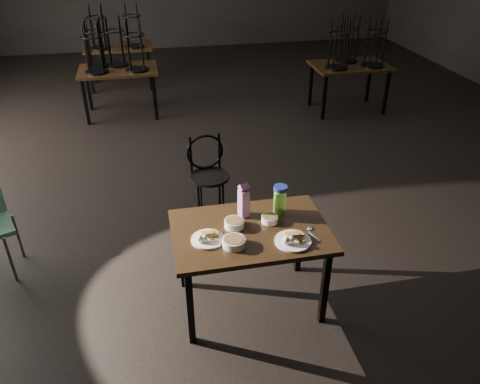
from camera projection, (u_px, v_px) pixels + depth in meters
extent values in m
plane|color=black|center=(246.00, 153.00, 6.40)|extent=(12.00, 12.00, 0.00)
cube|color=black|center=(250.00, 232.00, 3.58)|extent=(1.20, 0.80, 0.04)
cube|color=black|center=(190.00, 307.00, 3.42)|extent=(0.05, 0.05, 0.71)
cube|color=black|center=(325.00, 287.00, 3.60)|extent=(0.05, 0.05, 0.71)
cube|color=black|center=(182.00, 253.00, 3.96)|extent=(0.05, 0.05, 0.71)
cube|color=black|center=(299.00, 238.00, 4.14)|extent=(0.05, 0.05, 0.71)
cylinder|color=white|center=(208.00, 239.00, 3.46)|extent=(0.25, 0.25, 0.01)
cube|color=#A37B3A|center=(207.00, 230.00, 3.46)|extent=(0.09, 0.09, 0.04)
cube|color=#A37B3A|center=(211.00, 230.00, 3.47)|extent=(0.10, 0.10, 0.03)
ellipsoid|color=white|center=(200.00, 239.00, 3.40)|extent=(0.05, 0.05, 0.06)
ellipsoid|color=white|center=(205.00, 238.00, 3.40)|extent=(0.05, 0.05, 0.06)
cylinder|color=white|center=(293.00, 241.00, 3.44)|extent=(0.27, 0.27, 0.02)
cube|color=#A37B3A|center=(292.00, 231.00, 3.45)|extent=(0.10, 0.10, 0.05)
cube|color=#A37B3A|center=(296.00, 231.00, 3.45)|extent=(0.11, 0.11, 0.03)
ellipsoid|color=white|center=(286.00, 241.00, 3.37)|extent=(0.05, 0.05, 0.07)
ellipsoid|color=white|center=(291.00, 240.00, 3.38)|extent=(0.05, 0.05, 0.07)
cylinder|color=white|center=(234.00, 224.00, 3.59)|extent=(0.15, 0.15, 0.06)
cylinder|color=brown|center=(234.00, 221.00, 3.58)|extent=(0.13, 0.13, 0.01)
cylinder|color=white|center=(270.00, 219.00, 3.65)|extent=(0.13, 0.13, 0.05)
cylinder|color=brown|center=(270.00, 217.00, 3.64)|extent=(0.11, 0.11, 0.01)
cylinder|color=white|center=(234.00, 242.00, 3.39)|extent=(0.17, 0.17, 0.06)
cylinder|color=brown|center=(234.00, 240.00, 3.38)|extent=(0.14, 0.14, 0.01)
cube|color=#881876|center=(244.00, 203.00, 3.68)|extent=(0.09, 0.09, 0.23)
cube|color=#881876|center=(244.00, 188.00, 3.61)|extent=(0.09, 0.09, 0.07)
cylinder|color=#82E343|center=(280.00, 201.00, 3.73)|extent=(0.10, 0.10, 0.21)
cylinder|color=navy|center=(281.00, 188.00, 3.66)|extent=(0.11, 0.11, 0.03)
ellipsoid|color=silver|center=(310.00, 228.00, 3.58)|extent=(0.06, 0.07, 0.01)
cube|color=silver|center=(314.00, 236.00, 3.50)|extent=(0.05, 0.13, 0.00)
cylinder|color=black|center=(210.00, 177.00, 4.88)|extent=(0.41, 0.41, 0.03)
torus|color=black|center=(205.00, 152.00, 4.91)|extent=(0.40, 0.07, 0.40)
cylinder|color=black|center=(220.00, 189.00, 5.11)|extent=(0.03, 0.03, 0.46)
cylinder|color=black|center=(198.00, 191.00, 5.07)|extent=(0.03, 0.03, 0.46)
cylinder|color=black|center=(201.00, 202.00, 4.88)|extent=(0.03, 0.03, 0.46)
cylinder|color=black|center=(223.00, 200.00, 4.92)|extent=(0.03, 0.03, 0.46)
cylinder|color=slate|center=(10.00, 259.00, 4.07)|extent=(0.03, 0.03, 0.47)
cylinder|color=slate|center=(18.00, 236.00, 4.36)|extent=(0.03, 0.03, 0.47)
cube|color=black|center=(118.00, 70.00, 7.24)|extent=(1.20, 0.80, 0.04)
cube|color=black|center=(86.00, 103.00, 7.07)|extent=(0.05, 0.05, 0.71)
cube|color=black|center=(155.00, 98.00, 7.25)|extent=(0.05, 0.05, 0.71)
cube|color=black|center=(89.00, 89.00, 7.61)|extent=(0.05, 0.05, 0.71)
cube|color=black|center=(153.00, 85.00, 7.79)|extent=(0.05, 0.05, 0.71)
cylinder|color=black|center=(97.00, 72.00, 7.04)|extent=(0.34, 0.34, 0.03)
torus|color=black|center=(92.00, 38.00, 6.78)|extent=(0.32, 0.32, 0.02)
cylinder|color=black|center=(100.00, 45.00, 6.95)|extent=(0.03, 0.03, 0.70)
cylinder|color=black|center=(87.00, 46.00, 6.92)|extent=(0.03, 0.03, 0.70)
cylinder|color=black|center=(86.00, 49.00, 6.75)|extent=(0.03, 0.03, 0.70)
cylinder|color=black|center=(100.00, 48.00, 6.79)|extent=(0.03, 0.03, 0.70)
cylinder|color=black|center=(138.00, 69.00, 7.14)|extent=(0.34, 0.34, 0.03)
torus|color=black|center=(134.00, 36.00, 6.89)|extent=(0.32, 0.32, 0.02)
cylinder|color=black|center=(141.00, 43.00, 7.06)|extent=(0.03, 0.03, 0.70)
cylinder|color=black|center=(128.00, 44.00, 7.02)|extent=(0.03, 0.03, 0.70)
cylinder|color=black|center=(128.00, 47.00, 6.86)|extent=(0.03, 0.03, 0.70)
cylinder|color=black|center=(142.00, 46.00, 6.89)|extent=(0.03, 0.03, 0.70)
cylinder|color=black|center=(118.00, 65.00, 7.37)|extent=(0.34, 0.34, 0.03)
torus|color=black|center=(113.00, 32.00, 7.11)|extent=(0.32, 0.32, 0.02)
cylinder|color=black|center=(121.00, 39.00, 7.28)|extent=(0.03, 0.03, 0.70)
cylinder|color=black|center=(108.00, 40.00, 7.25)|extent=(0.03, 0.03, 0.70)
cylinder|color=black|center=(108.00, 43.00, 7.08)|extent=(0.03, 0.03, 0.70)
cylinder|color=black|center=(121.00, 42.00, 7.12)|extent=(0.03, 0.03, 0.70)
cylinder|color=black|center=(98.00, 66.00, 7.32)|extent=(0.34, 0.34, 0.03)
torus|color=black|center=(93.00, 33.00, 7.06)|extent=(0.32, 0.32, 0.02)
cylinder|color=black|center=(102.00, 40.00, 7.23)|extent=(0.03, 0.03, 0.70)
cylinder|color=black|center=(88.00, 41.00, 7.20)|extent=(0.03, 0.03, 0.70)
cylinder|color=black|center=(87.00, 44.00, 7.03)|extent=(0.03, 0.03, 0.70)
cylinder|color=black|center=(101.00, 43.00, 7.06)|extent=(0.03, 0.03, 0.70)
cube|color=black|center=(350.00, 66.00, 7.43)|extent=(1.20, 0.80, 0.04)
cube|color=black|center=(324.00, 98.00, 7.26)|extent=(0.05, 0.05, 0.71)
cube|color=black|center=(386.00, 93.00, 7.44)|extent=(0.05, 0.05, 0.71)
cube|color=black|center=(311.00, 85.00, 7.80)|extent=(0.05, 0.05, 0.71)
cube|color=black|center=(369.00, 81.00, 7.98)|extent=(0.05, 0.05, 0.71)
cylinder|color=black|center=(336.00, 68.00, 7.23)|extent=(0.34, 0.34, 0.03)
torus|color=black|center=(340.00, 34.00, 6.97)|extent=(0.32, 0.32, 0.02)
cylinder|color=black|center=(343.00, 42.00, 7.14)|extent=(0.03, 0.03, 0.70)
cylinder|color=black|center=(330.00, 42.00, 7.11)|extent=(0.03, 0.03, 0.70)
cylinder|color=black|center=(335.00, 45.00, 6.94)|extent=(0.03, 0.03, 0.70)
cylinder|color=black|center=(348.00, 45.00, 6.98)|extent=(0.03, 0.03, 0.70)
cylinder|color=black|center=(372.00, 65.00, 7.33)|extent=(0.34, 0.34, 0.03)
torus|color=black|center=(377.00, 32.00, 7.08)|extent=(0.32, 0.32, 0.02)
cylinder|color=black|center=(379.00, 40.00, 7.24)|extent=(0.03, 0.03, 0.70)
cylinder|color=black|center=(367.00, 40.00, 7.21)|extent=(0.03, 0.03, 0.70)
cylinder|color=black|center=(373.00, 43.00, 7.04)|extent=(0.03, 0.03, 0.70)
cylinder|color=black|center=(385.00, 43.00, 7.08)|extent=(0.03, 0.03, 0.70)
cylinder|color=black|center=(346.00, 61.00, 7.56)|extent=(0.34, 0.34, 0.03)
torus|color=black|center=(350.00, 29.00, 7.30)|extent=(0.32, 0.32, 0.02)
cylinder|color=black|center=(352.00, 36.00, 7.47)|extent=(0.03, 0.03, 0.70)
cylinder|color=black|center=(341.00, 36.00, 7.44)|extent=(0.03, 0.03, 0.70)
cylinder|color=black|center=(345.00, 39.00, 7.27)|extent=(0.03, 0.03, 0.70)
cylinder|color=black|center=(357.00, 39.00, 7.30)|extent=(0.03, 0.03, 0.70)
cube|color=black|center=(118.00, 47.00, 8.48)|extent=(1.20, 0.80, 0.04)
cube|color=black|center=(91.00, 74.00, 8.31)|extent=(0.05, 0.05, 0.71)
cube|color=black|center=(150.00, 71.00, 8.49)|extent=(0.05, 0.05, 0.71)
cube|color=black|center=(93.00, 64.00, 8.85)|extent=(0.05, 0.05, 0.71)
cube|color=black|center=(149.00, 61.00, 9.03)|extent=(0.05, 0.05, 0.71)
cylinder|color=black|center=(100.00, 48.00, 8.28)|extent=(0.34, 0.34, 0.03)
torus|color=black|center=(96.00, 18.00, 8.02)|extent=(0.32, 0.32, 0.02)
cylinder|color=black|center=(103.00, 25.00, 8.19)|extent=(0.03, 0.03, 0.70)
cylinder|color=black|center=(92.00, 25.00, 8.16)|extent=(0.03, 0.03, 0.70)
cylinder|color=black|center=(91.00, 28.00, 7.99)|extent=(0.03, 0.03, 0.70)
cylinder|color=black|center=(103.00, 27.00, 8.03)|extent=(0.03, 0.03, 0.70)
cylinder|color=black|center=(135.00, 46.00, 8.38)|extent=(0.34, 0.34, 0.03)
torus|color=black|center=(132.00, 17.00, 8.13)|extent=(0.32, 0.32, 0.02)
cylinder|color=black|center=(138.00, 23.00, 8.30)|extent=(0.03, 0.03, 0.70)
cylinder|color=black|center=(127.00, 24.00, 8.26)|extent=(0.03, 0.03, 0.70)
cylinder|color=black|center=(127.00, 26.00, 8.09)|extent=(0.03, 0.03, 0.70)
cylinder|color=black|center=(138.00, 26.00, 8.13)|extent=(0.03, 0.03, 0.70)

